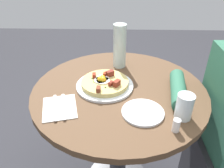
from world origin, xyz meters
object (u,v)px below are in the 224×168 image
object	(u,v)px
dining_table	(119,115)
bread_plate	(143,112)
fork	(64,106)
water_glass	(184,107)
pizza_plate	(105,86)
breakfast_pizza	(105,82)
water_bottle	(120,46)
salt_shaker	(176,125)
knife	(55,107)

from	to	relation	value
dining_table	bread_plate	size ratio (longest dim) A/B	4.77
dining_table	fork	bearing A→B (deg)	123.05
dining_table	water_glass	xyz separation A→B (m)	(-0.20, -0.26, 0.22)
pizza_plate	fork	distance (m)	0.24
breakfast_pizza	bread_plate	xyz separation A→B (m)	(-0.20, -0.17, -0.02)
water_bottle	water_glass	bearing A→B (deg)	-150.06
water_bottle	salt_shaker	world-z (taller)	water_bottle
fork	salt_shaker	size ratio (longest dim) A/B	3.33
dining_table	fork	size ratio (longest dim) A/B	4.70
knife	water_glass	distance (m)	0.53
water_glass	salt_shaker	size ratio (longest dim) A/B	2.00
bread_plate	salt_shaker	distance (m)	0.15
water_bottle	salt_shaker	size ratio (longest dim) A/B	4.49
pizza_plate	knife	distance (m)	0.27
water_glass	water_bottle	size ratio (longest dim) A/B	0.45
dining_table	bread_plate	xyz separation A→B (m)	(-0.18, -0.10, 0.17)
salt_shaker	breakfast_pizza	bearing A→B (deg)	43.57
dining_table	pizza_plate	size ratio (longest dim) A/B	3.02
knife	water_bottle	distance (m)	0.50
dining_table	bread_plate	distance (m)	0.27
knife	salt_shaker	xyz separation A→B (m)	(-0.12, -0.49, 0.02)
breakfast_pizza	dining_table	bearing A→B (deg)	-101.03
breakfast_pizza	knife	world-z (taller)	breakfast_pizza
bread_plate	water_bottle	bearing A→B (deg)	12.78
bread_plate	knife	distance (m)	0.37
dining_table	water_bottle	world-z (taller)	water_bottle
fork	knife	distance (m)	0.04
dining_table	pizza_plate	xyz separation A→B (m)	(0.01, 0.07, 0.17)
fork	water_glass	world-z (taller)	water_glass
pizza_plate	bread_plate	world-z (taller)	pizza_plate
breakfast_pizza	water_glass	xyz separation A→B (m)	(-0.22, -0.33, 0.03)
knife	water_glass	world-z (taller)	water_glass
knife	salt_shaker	distance (m)	0.50
pizza_plate	salt_shaker	world-z (taller)	salt_shaker
dining_table	water_glass	size ratio (longest dim) A/B	7.79
knife	breakfast_pizza	bearing A→B (deg)	-62.95
water_bottle	breakfast_pizza	bearing A→B (deg)	161.52
bread_plate	water_bottle	world-z (taller)	water_bottle
fork	salt_shaker	world-z (taller)	salt_shaker
bread_plate	fork	size ratio (longest dim) A/B	0.98
bread_plate	water_bottle	size ratio (longest dim) A/B	0.73
fork	water_bottle	distance (m)	0.47
dining_table	knife	world-z (taller)	knife
dining_table	bread_plate	world-z (taller)	bread_plate
breakfast_pizza	bread_plate	distance (m)	0.26
knife	dining_table	bearing A→B (deg)	-73.37
bread_plate	fork	distance (m)	0.34
pizza_plate	breakfast_pizza	bearing A→B (deg)	110.53
water_glass	knife	bearing A→B (deg)	85.64
pizza_plate	bread_plate	xyz separation A→B (m)	(-0.20, -0.17, -0.00)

